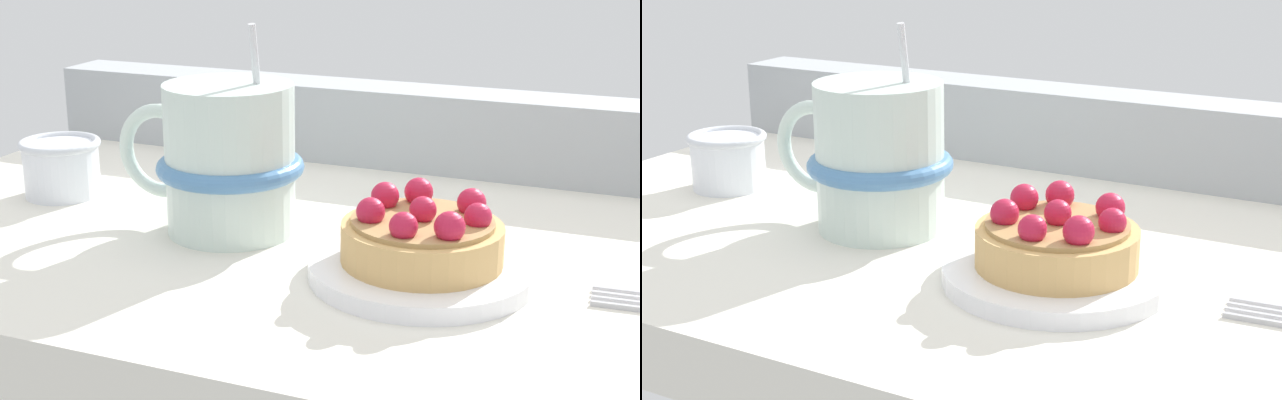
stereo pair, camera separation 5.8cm
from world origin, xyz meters
TOP-DOWN VIEW (x-y plane):
  - ground_plane at (0.00, 0.00)cm, footprint 76.22×42.48cm
  - window_rail_back at (0.00, 18.51)cm, footprint 74.69×5.47cm
  - dessert_plate at (4.00, -5.68)cm, footprint 13.43×13.43cm
  - raspberry_tart at (4.00, -5.64)cm, footprint 9.57×9.57cm
  - coffee_mug at (-10.55, -2.34)cm, footprint 13.58×9.89cm
  - sugar_bowl at (-26.02, 0.42)cm, footprint 6.13×6.13cm

SIDE VIEW (x-z plane):
  - ground_plane at x=0.00cm, z-range -4.14..0.00cm
  - dessert_plate at x=4.00cm, z-range -0.04..1.05cm
  - sugar_bowl at x=-26.02cm, z-range 0.15..4.49cm
  - raspberry_tart at x=4.00cm, z-range 0.58..4.70cm
  - window_rail_back at x=0.00cm, z-range 0.00..6.56cm
  - coffee_mug at x=-10.55cm, z-range -2.03..12.02cm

